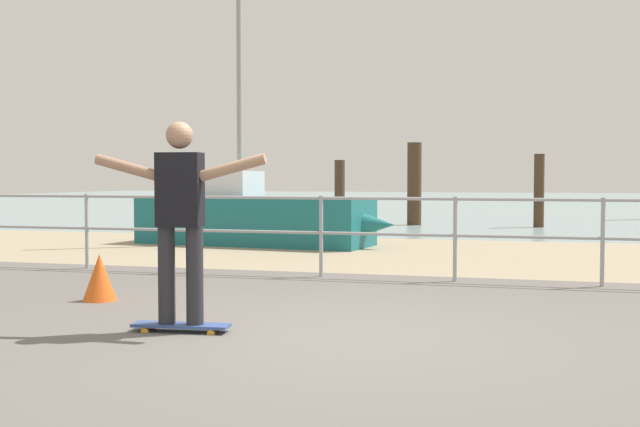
{
  "coord_description": "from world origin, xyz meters",
  "views": [
    {
      "loc": [
        1.71,
        -6.04,
        1.29
      ],
      "look_at": [
        -0.57,
        2.0,
        0.9
      ],
      "focal_mm": 44.48,
      "sensor_mm": 36.0,
      "label": 1
    }
  ],
  "objects_px": {
    "skateboarder": "(180,210)",
    "traffic_cone": "(100,278)",
    "sailboat": "(262,218)",
    "skateboard": "(181,326)"
  },
  "relations": [
    {
      "from": "skateboarder",
      "to": "traffic_cone",
      "type": "distance_m",
      "value": 2.12
    },
    {
      "from": "sailboat",
      "to": "traffic_cone",
      "type": "xyz_separation_m",
      "value": [
        0.71,
        -6.78,
        -0.27
      ]
    },
    {
      "from": "sailboat",
      "to": "skateboarder",
      "type": "relative_size",
      "value": 3.26
    },
    {
      "from": "traffic_cone",
      "to": "sailboat",
      "type": "bearing_deg",
      "value": 95.97
    },
    {
      "from": "sailboat",
      "to": "skateboarder",
      "type": "distance_m",
      "value": 8.36
    },
    {
      "from": "skateboarder",
      "to": "skateboard",
      "type": "bearing_deg",
      "value": -172.87
    },
    {
      "from": "sailboat",
      "to": "traffic_cone",
      "type": "bearing_deg",
      "value": -84.03
    },
    {
      "from": "sailboat",
      "to": "skateboard",
      "type": "distance_m",
      "value": 8.36
    },
    {
      "from": "sailboat",
      "to": "skateboard",
      "type": "bearing_deg",
      "value": -74.51
    },
    {
      "from": "skateboard",
      "to": "sailboat",
      "type": "bearing_deg",
      "value": 105.49
    }
  ]
}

